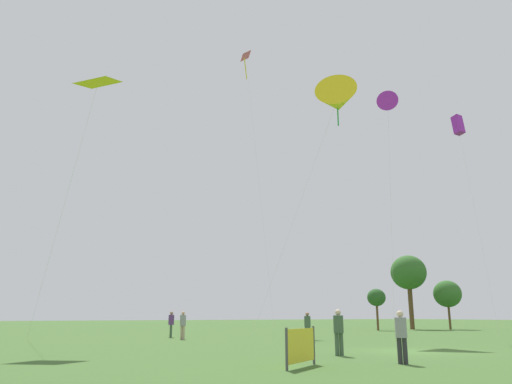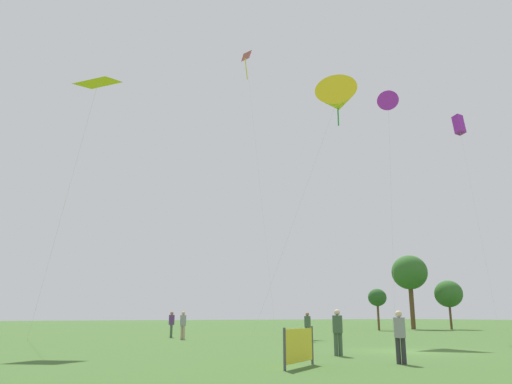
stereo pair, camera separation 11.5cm
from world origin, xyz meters
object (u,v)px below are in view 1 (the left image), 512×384
object	(u,v)px
person_standing_3	(307,325)
kite_flying_0	(388,104)
person_standing_0	(171,322)
park_tree_1	(409,273)
event_banner	(301,346)
person_standing_2	(401,333)
kite_flying_1	(458,125)
person_standing_1	(339,329)
park_tree_0	(376,298)
kite_flying_3	(337,100)
park_tree_2	(447,294)
person_standing_4	(183,323)
kite_flying_2	(246,63)
kite_flying_4	(98,83)

from	to	relation	value
person_standing_3	kite_flying_0	distance (m)	20.89
person_standing_0	park_tree_1	size ratio (longest dim) A/B	0.22
person_standing_3	event_banner	distance (m)	15.50
person_standing_2	kite_flying_1	bearing A→B (deg)	-98.87
person_standing_0	kite_flying_0	distance (m)	24.81
person_standing_2	park_tree_1	distance (m)	43.11
person_standing_1	park_tree_0	xyz separation A→B (m)	(24.26, 24.64, 2.30)
kite_flying_3	event_banner	bearing A→B (deg)	-132.93
person_standing_3	kite_flying_0	xyz separation A→B (m)	(10.54, 2.68, 17.84)
park_tree_0	park_tree_2	xyz separation A→B (m)	(9.46, -1.18, 0.55)
person_standing_4	kite_flying_2	size ratio (longest dim) A/B	0.06
person_standing_4	park_tree_1	distance (m)	33.14
park_tree_1	person_standing_4	bearing A→B (deg)	-161.92
kite_flying_2	park_tree_0	world-z (taller)	kite_flying_2
person_standing_1	person_standing_3	size ratio (longest dim) A/B	1.03
kite_flying_0	park_tree_1	xyz separation A→B (m)	(14.82, 13.59, -12.57)
person_standing_1	kite_flying_1	size ratio (longest dim) A/B	0.09
person_standing_0	kite_flying_4	xyz separation A→B (m)	(-7.61, -7.00, 13.88)
person_standing_1	kite_flying_4	size ratio (longest dim) A/B	0.12
person_standing_2	event_banner	xyz separation A→B (m)	(-3.48, 0.74, -0.34)
kite_flying_4	event_banner	bearing A→B (deg)	-74.48
person_standing_1	kite_flying_2	distance (m)	42.76
person_standing_1	kite_flying_2	bearing A→B (deg)	-85.78
kite_flying_3	park_tree_0	bearing A→B (deg)	42.16
kite_flying_0	kite_flying_2	world-z (taller)	kite_flying_2
person_standing_2	person_standing_3	size ratio (longest dim) A/B	0.99
person_standing_1	kite_flying_0	distance (m)	26.77
person_standing_2	event_banner	distance (m)	3.57
person_standing_4	kite_flying_3	world-z (taller)	kite_flying_3
kite_flying_2	event_banner	distance (m)	46.20
event_banner	person_standing_4	bearing A→B (deg)	80.37
person_standing_4	park_tree_0	distance (m)	26.48
person_standing_1	park_tree_1	xyz separation A→B (m)	(30.52, 25.97, 5.24)
person_standing_1	person_standing_2	distance (m)	3.72
person_standing_2	kite_flying_4	distance (m)	22.29
kite_flying_1	park_tree_2	bearing A→B (deg)	50.76
kite_flying_0	kite_flying_4	size ratio (longest dim) A/B	1.28
person_standing_0	kite_flying_0	world-z (taller)	kite_flying_0
person_standing_4	kite_flying_0	distance (m)	24.37
park_tree_1	event_banner	xyz separation A→B (m)	(-34.30, -28.94, -5.63)
person_standing_2	kite_flying_0	bearing A→B (deg)	-87.19
event_banner	park_tree_1	bearing A→B (deg)	40.16
kite_flying_0	person_standing_0	bearing A→B (deg)	157.72
kite_flying_0	kite_flying_3	xyz separation A→B (m)	(-6.35, -1.24, -1.54)
park_tree_2	event_banner	xyz separation A→B (m)	(-37.51, -26.44, -3.23)
park_tree_0	park_tree_1	bearing A→B (deg)	11.95
kite_flying_2	kite_flying_3	distance (m)	22.39
kite_flying_0	event_banner	size ratio (longest dim) A/B	10.40
person_standing_4	park_tree_1	size ratio (longest dim) A/B	0.22
kite_flying_0	event_banner	distance (m)	30.75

